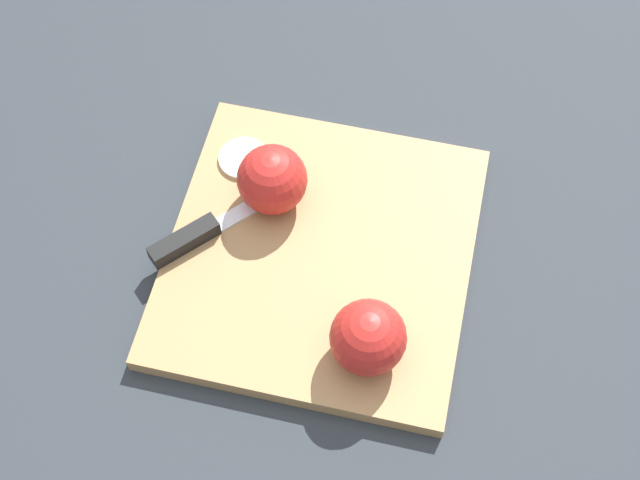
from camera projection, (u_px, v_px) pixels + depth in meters
name	position (u px, v px, depth m)	size (l,w,h in m)	color
ground_plane	(320.00, 259.00, 0.90)	(4.00, 4.00, 0.00)	#282D33
cutting_board	(320.00, 255.00, 0.90)	(0.34, 0.33, 0.02)	#A37A4C
apple_half_left	(368.00, 338.00, 0.80)	(0.07, 0.07, 0.07)	red
apple_half_right	(272.00, 180.00, 0.89)	(0.07, 0.07, 0.07)	red
knife	(198.00, 234.00, 0.89)	(0.15, 0.12, 0.02)	silver
apple_slice	(244.00, 158.00, 0.94)	(0.05, 0.05, 0.00)	#EFE5C6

